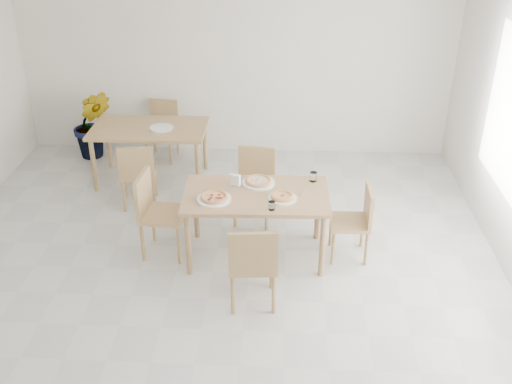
{
  "coord_description": "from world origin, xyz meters",
  "views": [
    {
      "loc": [
        0.71,
        -4.56,
        3.68
      ],
      "look_at": [
        0.43,
        0.77,
        0.77
      ],
      "focal_mm": 42.0,
      "sensor_mm": 36.0,
      "label": 1
    }
  ],
  "objects_px": {
    "second_table": "(149,133)",
    "plate_pepperoni": "(214,199)",
    "pizza_pepperoni": "(214,197)",
    "pizza_mushroom": "(258,181)",
    "tumbler_a": "(313,177)",
    "pizza_margherita": "(282,196)",
    "plate_empty": "(161,128)",
    "chair_back_n": "(163,125)",
    "potted_plant": "(93,124)",
    "plate_mushroom": "(258,183)",
    "tumbler_b": "(272,206)",
    "main_table": "(256,201)",
    "chair_south": "(253,261)",
    "chair_north": "(255,180)",
    "chair_back_s": "(137,171)",
    "chair_west": "(156,208)",
    "chair_east": "(357,218)",
    "napkin_holder": "(235,181)",
    "plate_margherita": "(282,198)"
  },
  "relations": [
    {
      "from": "chair_west",
      "to": "pizza_pepperoni",
      "type": "bearing_deg",
      "value": -99.62
    },
    {
      "from": "main_table",
      "to": "chair_west",
      "type": "distance_m",
      "value": 1.06
    },
    {
      "from": "main_table",
      "to": "chair_west",
      "type": "bearing_deg",
      "value": 177.28
    },
    {
      "from": "plate_pepperoni",
      "to": "pizza_margherita",
      "type": "bearing_deg",
      "value": 4.6
    },
    {
      "from": "tumbler_a",
      "to": "second_table",
      "type": "relative_size",
      "value": 0.07
    },
    {
      "from": "pizza_margherita",
      "to": "chair_north",
      "type": "bearing_deg",
      "value": 109.9
    },
    {
      "from": "second_table",
      "to": "chair_north",
      "type": "bearing_deg",
      "value": -32.86
    },
    {
      "from": "chair_south",
      "to": "tumbler_a",
      "type": "bearing_deg",
      "value": -121.0
    },
    {
      "from": "potted_plant",
      "to": "chair_south",
      "type": "bearing_deg",
      "value": -52.91
    },
    {
      "from": "chair_north",
      "to": "plate_pepperoni",
      "type": "xyz_separation_m",
      "value": [
        -0.36,
        -0.94,
        0.26
      ]
    },
    {
      "from": "chair_east",
      "to": "plate_margherita",
      "type": "relative_size",
      "value": 2.76
    },
    {
      "from": "pizza_margherita",
      "to": "plate_empty",
      "type": "xyz_separation_m",
      "value": [
        -1.56,
        1.75,
        -0.02
      ]
    },
    {
      "from": "chair_east",
      "to": "tumbler_a",
      "type": "xyz_separation_m",
      "value": [
        -0.46,
        0.27,
        0.33
      ]
    },
    {
      "from": "tumbler_a",
      "to": "chair_back_s",
      "type": "bearing_deg",
      "value": 162.4
    },
    {
      "from": "chair_west",
      "to": "chair_north",
      "type": "bearing_deg",
      "value": -47.3
    },
    {
      "from": "plate_pepperoni",
      "to": "tumbler_a",
      "type": "xyz_separation_m",
      "value": [
        1.0,
        0.46,
        0.04
      ]
    },
    {
      "from": "tumbler_a",
      "to": "tumbler_b",
      "type": "height_order",
      "value": "tumbler_a"
    },
    {
      "from": "chair_south",
      "to": "potted_plant",
      "type": "distance_m",
      "value": 4.05
    },
    {
      "from": "plate_pepperoni",
      "to": "chair_back_n",
      "type": "xyz_separation_m",
      "value": [
        -1.03,
        2.59,
        -0.28
      ]
    },
    {
      "from": "pizza_pepperoni",
      "to": "tumbler_a",
      "type": "distance_m",
      "value": 1.1
    },
    {
      "from": "second_table",
      "to": "plate_pepperoni",
      "type": "bearing_deg",
      "value": -60.44
    },
    {
      "from": "chair_back_n",
      "to": "napkin_holder",
      "type": "bearing_deg",
      "value": -54.93
    },
    {
      "from": "potted_plant",
      "to": "plate_mushroom",
      "type": "bearing_deg",
      "value": -41.41
    },
    {
      "from": "chair_back_s",
      "to": "chair_north",
      "type": "bearing_deg",
      "value": 164.19
    },
    {
      "from": "chair_east",
      "to": "plate_mushroom",
      "type": "bearing_deg",
      "value": -100.26
    },
    {
      "from": "chair_south",
      "to": "tumbler_b",
      "type": "distance_m",
      "value": 0.63
    },
    {
      "from": "tumbler_a",
      "to": "tumbler_b",
      "type": "xyz_separation_m",
      "value": [
        -0.42,
        -0.62,
        -0.01
      ]
    },
    {
      "from": "chair_north",
      "to": "pizza_mushroom",
      "type": "relative_size",
      "value": 3.09
    },
    {
      "from": "plate_margherita",
      "to": "plate_mushroom",
      "type": "relative_size",
      "value": 0.85
    },
    {
      "from": "pizza_pepperoni",
      "to": "second_table",
      "type": "bearing_deg",
      "value": 119.58
    },
    {
      "from": "chair_south",
      "to": "chair_west",
      "type": "relative_size",
      "value": 0.97
    },
    {
      "from": "chair_back_n",
      "to": "potted_plant",
      "type": "height_order",
      "value": "potted_plant"
    },
    {
      "from": "main_table",
      "to": "plate_mushroom",
      "type": "bearing_deg",
      "value": 85.06
    },
    {
      "from": "tumbler_a",
      "to": "chair_back_n",
      "type": "xyz_separation_m",
      "value": [
        -2.04,
        2.12,
        -0.33
      ]
    },
    {
      "from": "main_table",
      "to": "plate_margherita",
      "type": "xyz_separation_m",
      "value": [
        0.27,
        -0.09,
        0.09
      ]
    },
    {
      "from": "pizza_margherita",
      "to": "chair_east",
      "type": "bearing_deg",
      "value": 10.23
    },
    {
      "from": "plate_mushroom",
      "to": "pizza_margherita",
      "type": "distance_m",
      "value": 0.41
    },
    {
      "from": "napkin_holder",
      "to": "chair_back_s",
      "type": "bearing_deg",
      "value": 168.43
    },
    {
      "from": "pizza_mushroom",
      "to": "chair_north",
      "type": "bearing_deg",
      "value": 96.67
    },
    {
      "from": "pizza_pepperoni",
      "to": "tumbler_a",
      "type": "height_order",
      "value": "tumbler_a"
    },
    {
      "from": "chair_south",
      "to": "plate_pepperoni",
      "type": "xyz_separation_m",
      "value": [
        -0.43,
        0.71,
        0.24
      ]
    },
    {
      "from": "chair_north",
      "to": "plate_margherita",
      "type": "distance_m",
      "value": 0.98
    },
    {
      "from": "chair_south",
      "to": "chair_east",
      "type": "xyz_separation_m",
      "value": [
        1.04,
        0.9,
        -0.05
      ]
    },
    {
      "from": "main_table",
      "to": "pizza_mushroom",
      "type": "height_order",
      "value": "pizza_mushroom"
    },
    {
      "from": "main_table",
      "to": "pizza_pepperoni",
      "type": "relative_size",
      "value": 5.03
    },
    {
      "from": "tumbler_a",
      "to": "chair_back_n",
      "type": "height_order",
      "value": "tumbler_a"
    },
    {
      "from": "pizza_pepperoni",
      "to": "pizza_mushroom",
      "type": "bearing_deg",
      "value": 41.25
    },
    {
      "from": "plate_pepperoni",
      "to": "tumbler_a",
      "type": "relative_size",
      "value": 3.39
    },
    {
      "from": "pizza_pepperoni",
      "to": "chair_back_s",
      "type": "height_order",
      "value": "chair_back_s"
    },
    {
      "from": "tumbler_b",
      "to": "chair_back_n",
      "type": "relative_size",
      "value": 0.11
    }
  ]
}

